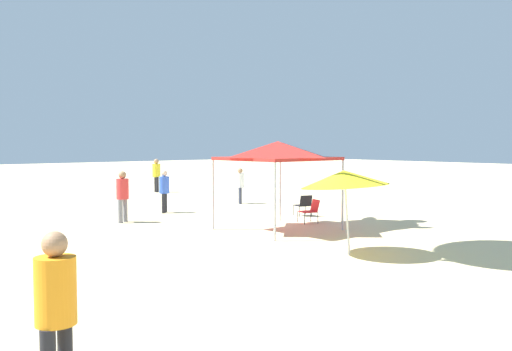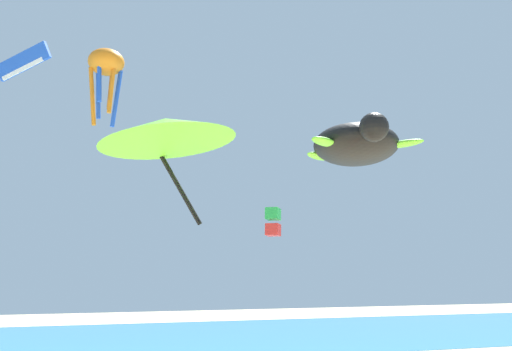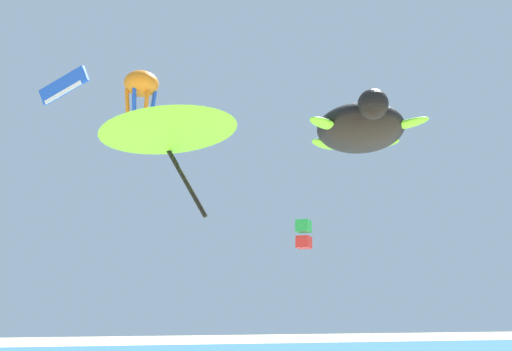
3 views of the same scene
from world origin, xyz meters
The scene contains 6 objects.
ocean_strip centered at (0.00, 33.54, 0.01)m, with size 120.00×23.77×0.02m, color teal.
kite_octopus_orange centered at (-7.30, 26.57, 19.65)m, with size 2.54×2.54×5.63m.
kite_delta_lime centered at (-5.49, 4.64, 9.54)m, with size 5.32×5.28×3.34m.
kite_box_green centered at (3.50, 21.61, 8.44)m, with size 1.20×1.22×1.84m.
kite_turtle_black centered at (-0.05, 3.10, 9.13)m, with size 3.50×3.92×1.26m.
kite_parafoil_blue centered at (-12.72, 26.51, 19.32)m, with size 3.77×2.25×2.50m.
Camera 2 is at (-7.33, -10.83, 5.51)m, focal length 37.30 mm.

